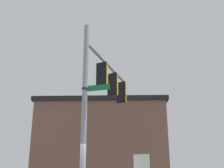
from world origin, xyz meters
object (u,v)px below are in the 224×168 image
(street_name_sign, at_px, (92,88))
(traffic_light_mid_inner, at_px, (114,85))
(traffic_light_mid_outer, at_px, (123,93))
(traffic_light_nearest_pole, at_px, (103,76))

(street_name_sign, bearing_deg, traffic_light_mid_inner, 103.77)
(traffic_light_mid_inner, bearing_deg, street_name_sign, -76.23)
(traffic_light_mid_outer, bearing_deg, traffic_light_nearest_pole, -81.17)
(traffic_light_nearest_pole, bearing_deg, street_name_sign, -72.41)
(traffic_light_mid_inner, distance_m, traffic_light_mid_outer, 1.57)
(traffic_light_mid_outer, bearing_deg, street_name_sign, -77.73)
(traffic_light_mid_outer, xyz_separation_m, street_name_sign, (1.10, -5.05, -1.23))
(traffic_light_nearest_pole, bearing_deg, traffic_light_mid_inner, 98.83)
(street_name_sign, bearing_deg, traffic_light_nearest_pole, 107.59)
(traffic_light_mid_inner, xyz_separation_m, traffic_light_mid_outer, (-0.24, 1.55, 0.00))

